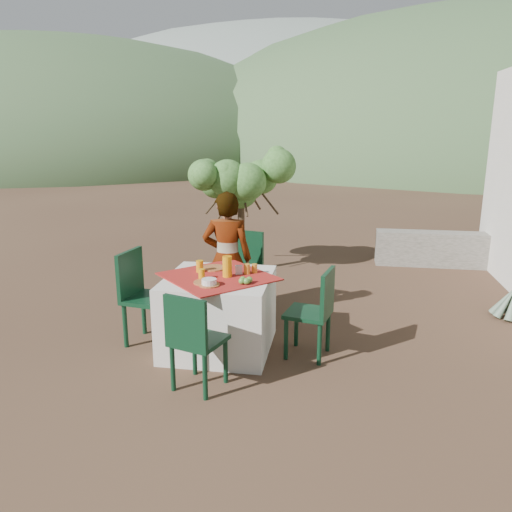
{
  "coord_description": "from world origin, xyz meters",
  "views": [
    {
      "loc": [
        1.66,
        -4.75,
        2.17
      ],
      "look_at": [
        0.84,
        0.2,
        0.87
      ],
      "focal_mm": 35.0,
      "sensor_mm": 36.0,
      "label": 1
    }
  ],
  "objects_px": {
    "shrub_tree": "(245,187)",
    "chair_right": "(316,309)",
    "chair_far": "(242,268)",
    "juice_pitcher": "(227,266)",
    "table": "(219,312)",
    "person": "(227,259)",
    "chair_near": "(194,338)",
    "chair_left": "(141,292)"
  },
  "relations": [
    {
      "from": "shrub_tree",
      "to": "chair_right",
      "type": "bearing_deg",
      "value": -66.69
    },
    {
      "from": "chair_far",
      "to": "juice_pitcher",
      "type": "distance_m",
      "value": 1.11
    },
    {
      "from": "juice_pitcher",
      "to": "table",
      "type": "bearing_deg",
      "value": 174.77
    },
    {
      "from": "chair_right",
      "to": "person",
      "type": "bearing_deg",
      "value": -112.77
    },
    {
      "from": "table",
      "to": "chair_right",
      "type": "distance_m",
      "value": 0.97
    },
    {
      "from": "chair_far",
      "to": "juice_pitcher",
      "type": "bearing_deg",
      "value": -71.61
    },
    {
      "from": "chair_near",
      "to": "person",
      "type": "height_order",
      "value": "person"
    },
    {
      "from": "shrub_tree",
      "to": "juice_pitcher",
      "type": "bearing_deg",
      "value": -82.86
    },
    {
      "from": "table",
      "to": "person",
      "type": "distance_m",
      "value": 0.78
    },
    {
      "from": "table",
      "to": "chair_near",
      "type": "relative_size",
      "value": 1.5
    },
    {
      "from": "table",
      "to": "shrub_tree",
      "type": "distance_m",
      "value": 2.95
    },
    {
      "from": "chair_far",
      "to": "juice_pitcher",
      "type": "xyz_separation_m",
      "value": [
        0.07,
        -1.06,
        0.32
      ]
    },
    {
      "from": "chair_near",
      "to": "chair_right",
      "type": "distance_m",
      "value": 1.27
    },
    {
      "from": "person",
      "to": "shrub_tree",
      "type": "distance_m",
      "value": 2.18
    },
    {
      "from": "chair_far",
      "to": "chair_right",
      "type": "distance_m",
      "value": 1.43
    },
    {
      "from": "table",
      "to": "juice_pitcher",
      "type": "height_order",
      "value": "juice_pitcher"
    },
    {
      "from": "chair_near",
      "to": "person",
      "type": "xyz_separation_m",
      "value": [
        -0.06,
        1.54,
        0.27
      ]
    },
    {
      "from": "table",
      "to": "person",
      "type": "xyz_separation_m",
      "value": [
        -0.06,
        0.69,
        0.37
      ]
    },
    {
      "from": "chair_near",
      "to": "shrub_tree",
      "type": "xyz_separation_m",
      "value": [
        -0.25,
        3.65,
        0.83
      ]
    },
    {
      "from": "chair_far",
      "to": "shrub_tree",
      "type": "height_order",
      "value": "shrub_tree"
    },
    {
      "from": "person",
      "to": "juice_pitcher",
      "type": "height_order",
      "value": "person"
    },
    {
      "from": "person",
      "to": "juice_pitcher",
      "type": "distance_m",
      "value": 0.72
    },
    {
      "from": "person",
      "to": "juice_pitcher",
      "type": "bearing_deg",
      "value": 97.49
    },
    {
      "from": "chair_left",
      "to": "chair_right",
      "type": "relative_size",
      "value": 1.1
    },
    {
      "from": "table",
      "to": "chair_left",
      "type": "bearing_deg",
      "value": 178.08
    },
    {
      "from": "table",
      "to": "chair_far",
      "type": "height_order",
      "value": "chair_far"
    },
    {
      "from": "chair_right",
      "to": "chair_near",
      "type": "bearing_deg",
      "value": -37.27
    },
    {
      "from": "table",
      "to": "juice_pitcher",
      "type": "xyz_separation_m",
      "value": [
        0.1,
        -0.01,
        0.48
      ]
    },
    {
      "from": "chair_far",
      "to": "chair_left",
      "type": "bearing_deg",
      "value": -114.85
    },
    {
      "from": "person",
      "to": "table",
      "type": "bearing_deg",
      "value": 89.9
    },
    {
      "from": "chair_near",
      "to": "chair_left",
      "type": "bearing_deg",
      "value": -29.43
    },
    {
      "from": "juice_pitcher",
      "to": "chair_near",
      "type": "bearing_deg",
      "value": -96.86
    },
    {
      "from": "chair_left",
      "to": "juice_pitcher",
      "type": "xyz_separation_m",
      "value": [
        0.91,
        -0.04,
        0.33
      ]
    },
    {
      "from": "person",
      "to": "chair_near",
      "type": "bearing_deg",
      "value": 86.75
    },
    {
      "from": "chair_left",
      "to": "person",
      "type": "bearing_deg",
      "value": -40.15
    },
    {
      "from": "chair_far",
      "to": "chair_right",
      "type": "height_order",
      "value": "chair_far"
    },
    {
      "from": "chair_near",
      "to": "person",
      "type": "bearing_deg",
      "value": -69.86
    },
    {
      "from": "shrub_tree",
      "to": "juice_pitcher",
      "type": "xyz_separation_m",
      "value": [
        0.35,
        -2.8,
        -0.45
      ]
    },
    {
      "from": "chair_near",
      "to": "shrub_tree",
      "type": "height_order",
      "value": "shrub_tree"
    },
    {
      "from": "juice_pitcher",
      "to": "chair_far",
      "type": "bearing_deg",
      "value": 93.61
    },
    {
      "from": "chair_right",
      "to": "juice_pitcher",
      "type": "distance_m",
      "value": 0.94
    },
    {
      "from": "chair_left",
      "to": "juice_pitcher",
      "type": "relative_size",
      "value": 4.72
    }
  ]
}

